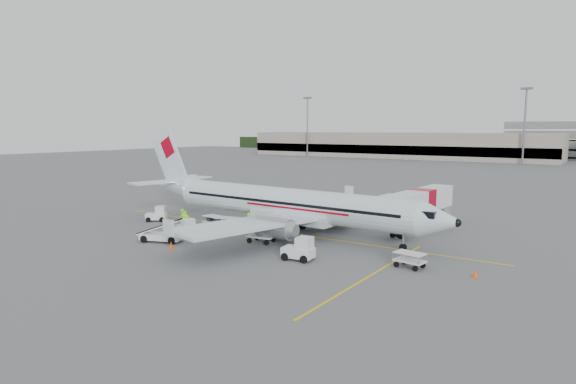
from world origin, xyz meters
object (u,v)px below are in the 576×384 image
aircraft (287,183)px  tug_mid (186,226)px  belt_loader (161,227)px  tug_fore (298,248)px  jet_bridge (421,209)px  tug_aft (156,214)px

aircraft → tug_mid: 10.81m
belt_loader → tug_fore: belt_loader is taller
jet_bridge → tug_aft: jet_bridge is taller
tug_fore → tug_mid: bearing=167.2°
aircraft → belt_loader: aircraft is taller
aircraft → tug_fore: 11.00m
jet_bridge → tug_fore: jet_bridge is taller
tug_fore → tug_mid: 14.15m
tug_fore → aircraft: bearing=122.5°
belt_loader → tug_aft: size_ratio=2.31×
tug_mid → tug_aft: bearing=174.7°
jet_bridge → tug_fore: bearing=-98.9°
aircraft → tug_mid: size_ratio=17.27×
tug_mid → belt_loader: bearing=-67.7°
aircraft → tug_mid: bearing=-137.1°
belt_loader → tug_fore: 13.82m
jet_bridge → tug_aft: bearing=-149.9°
aircraft → tug_aft: 16.38m
aircraft → belt_loader: size_ratio=7.18×
aircraft → jet_bridge: 14.31m
jet_bridge → belt_loader: (-17.63, -19.17, -0.68)m
jet_bridge → aircraft: bearing=-134.0°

